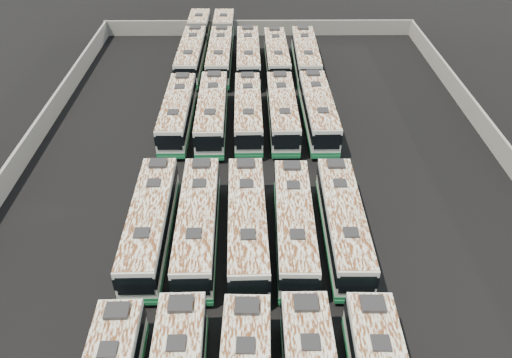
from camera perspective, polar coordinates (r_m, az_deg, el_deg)
name	(u,v)px	position (r m, az deg, el deg)	size (l,w,h in m)	color
ground	(265,181)	(44.55, 0.99, -0.24)	(140.00, 140.00, 0.00)	black
perimeter_wall	(265,171)	(43.90, 1.01, 0.91)	(45.20, 73.20, 2.20)	slate
bus_midfront_far_left	(151,223)	(38.14, -11.95, -4.92)	(2.94, 13.07, 3.68)	silver
bus_midfront_left	(198,223)	(37.52, -6.63, -5.05)	(2.99, 13.11, 3.68)	silver
bus_midfront_center	(247,224)	(37.19, -1.01, -5.17)	(3.12, 13.25, 3.72)	silver
bus_midfront_right	(294,224)	(37.36, 4.39, -5.18)	(2.93, 12.83, 3.60)	silver
bus_midfront_far_right	(343,223)	(37.95, 9.91, -4.92)	(2.85, 12.89, 3.63)	silver
bus_midback_far_left	(178,112)	(52.04, -8.93, 7.53)	(2.71, 12.75, 3.59)	silver
bus_midback_left	(212,112)	(51.52, -5.03, 7.63)	(2.94, 13.24, 3.73)	silver
bus_midback_center	(248,112)	(51.50, -0.91, 7.68)	(2.90, 12.82, 3.60)	silver
bus_midback_right	(282,111)	(51.62, 3.03, 7.73)	(2.87, 12.95, 3.64)	silver
bus_midback_far_right	(318,111)	(51.99, 7.11, 7.75)	(2.97, 13.18, 3.71)	silver
bus_back_far_left	(194,45)	(68.40, -7.07, 14.95)	(3.00, 20.46, 3.71)	silver
bus_back_left	(221,45)	(68.00, -3.98, 15.01)	(2.82, 20.44, 3.71)	silver
bus_back_center	(248,56)	(64.47, -0.90, 13.88)	(3.00, 13.28, 3.73)	silver
bus_back_right	(277,56)	(64.78, 2.36, 13.89)	(2.93, 12.73, 3.58)	silver
bus_back_far_right	(306,56)	(64.84, 5.69, 13.83)	(2.89, 13.15, 3.70)	silver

